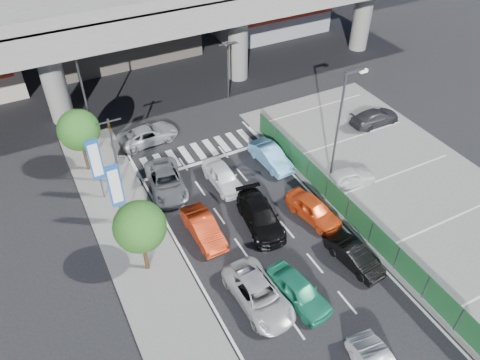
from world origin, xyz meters
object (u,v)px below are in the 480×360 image
tree_near (140,227)px  parked_sedan_white (349,177)px  traffic_light_right (228,56)px  hatch_black_mid_right (355,256)px  parked_sedan_dgrey (375,117)px  wagon_silver_front_left (166,181)px  sedan_white_front_mid (223,176)px  kei_truck_front_right (271,156)px  traffic_cone (332,182)px  sedan_white_mid_left (259,294)px  street_lamp_right (342,118)px  taxi_orange_left (203,228)px  crossing_wagon_silver (148,135)px  street_lamp_left (84,84)px  signboard_far (96,162)px  tree_far (79,130)px  signboard_near (116,188)px  taxi_teal_mid (299,291)px  sedan_black_mid (260,216)px  traffic_light_left (111,136)px  taxi_orange_right (313,209)px

tree_near → parked_sedan_white: size_ratio=1.32×
traffic_light_right → hatch_black_mid_right: (-1.96, -20.03, -3.32)m
parked_sedan_dgrey → wagon_silver_front_left: bearing=88.9°
sedan_white_front_mid → kei_truck_front_right: bearing=5.5°
tree_near → traffic_cone: (13.39, 0.99, -2.95)m
traffic_cone → sedan_white_mid_left: bearing=-147.1°
street_lamp_right → traffic_cone: size_ratio=10.65×
taxi_orange_left → crossing_wagon_silver: taxi_orange_left is taller
street_lamp_left → sedan_white_mid_left: size_ratio=1.68×
street_lamp_right → sedan_white_front_mid: size_ratio=1.98×
signboard_far → tree_near: (0.60, -6.99, 0.32)m
street_lamp_left → traffic_cone: bearing=-45.6°
tree_far → wagon_silver_front_left: size_ratio=0.99×
signboard_near → taxi_orange_left: 5.64m
street_lamp_left → tree_near: size_ratio=1.67×
wagon_silver_front_left → signboard_far: bearing=173.9°
street_lamp_left → signboard_near: street_lamp_left is taller
taxi_teal_mid → sedan_black_mid: 5.84m
street_lamp_right → taxi_teal_mid: (-7.76, -7.59, -4.08)m
tree_near → kei_truck_front_right: tree_near is taller
kei_truck_front_right → traffic_light_right: bearing=77.0°
kei_truck_front_right → parked_sedan_white: kei_truck_front_right is taller
taxi_teal_mid → traffic_cone: taxi_teal_mid is taller
taxi_orange_left → crossing_wagon_silver: (0.28, 10.99, -0.03)m
taxi_teal_mid → traffic_light_left: bearing=103.1°
traffic_light_left → tree_far: traffic_light_left is taller
sedan_black_mid → taxi_orange_right: sedan_black_mid is taller
traffic_light_left → street_lamp_left: 6.06m
signboard_near → sedan_white_front_mid: (7.19, 0.69, -2.37)m
sedan_white_front_mid → crossing_wagon_silver: (-2.86, 7.17, -0.05)m
taxi_orange_left → taxi_orange_right: bearing=-15.2°
tree_far → taxi_orange_right: size_ratio=1.20×
signboard_far → taxi_orange_left: (4.45, -6.12, -2.40)m
street_lamp_right → parked_sedan_dgrey: (6.85, 3.79, -4.10)m
signboard_far → sedan_white_front_mid: signboard_far is taller
signboard_far → parked_sedan_white: (15.17, -6.28, -2.39)m
traffic_cone → tree_far: bearing=146.2°
street_lamp_left → traffic_cone: size_ratio=10.65×
taxi_teal_mid → traffic_cone: (6.98, 6.58, -0.25)m
sedan_white_mid_left → sedan_black_mid: bearing=57.7°
kei_truck_front_right → parked_sedan_dgrey: size_ratio=0.96×
signboard_near → parked_sedan_white: bearing=-12.5°
signboard_near → sedan_black_mid: bearing=-26.8°
street_lamp_right → parked_sedan_dgrey: street_lamp_right is taller
street_lamp_left → wagon_silver_front_left: 9.42m
traffic_light_right → street_lamp_right: 13.13m
signboard_near → street_lamp_left: bearing=85.0°
tree_near → traffic_light_left: bearing=84.3°
taxi_orange_right → kei_truck_front_right: (0.39, 5.97, -0.01)m
tree_far → hatch_black_mid_right: tree_far is taller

